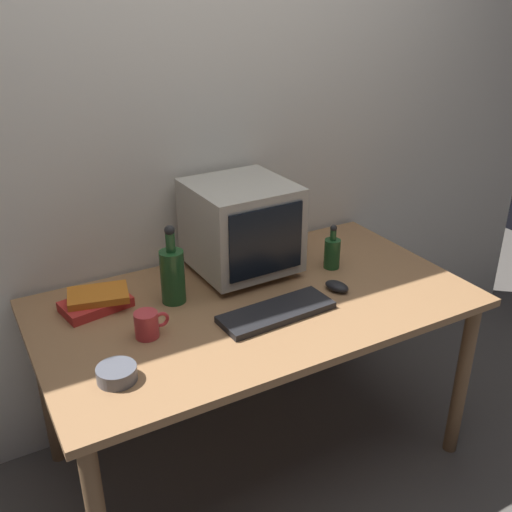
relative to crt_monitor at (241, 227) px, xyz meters
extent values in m
plane|color=#56514C|center=(-0.07, -0.24, -0.94)|extent=(6.00, 6.00, 0.00)
cube|color=silver|center=(-0.07, 0.26, 0.31)|extent=(4.00, 0.08, 2.50)
cube|color=#9E7047|center=(-0.07, -0.24, -0.21)|extent=(1.60, 0.89, 0.03)
cylinder|color=brown|center=(0.67, -0.63, -0.58)|extent=(0.06, 0.06, 0.72)
cylinder|color=brown|center=(-0.81, 0.14, -0.58)|extent=(0.06, 0.06, 0.72)
cylinder|color=brown|center=(0.67, 0.14, -0.58)|extent=(0.06, 0.06, 0.72)
cube|color=#B2AD9E|center=(0.00, 0.00, -0.18)|extent=(0.29, 0.25, 0.03)
cube|color=#B2AD9E|center=(0.00, 0.00, 0.01)|extent=(0.39, 0.39, 0.34)
cube|color=black|center=(0.01, -0.19, 0.01)|extent=(0.31, 0.02, 0.27)
cube|color=black|center=(-0.06, -0.37, -0.18)|extent=(0.43, 0.17, 0.02)
ellipsoid|color=black|center=(0.24, -0.33, -0.17)|extent=(0.09, 0.11, 0.04)
cylinder|color=#1E4C23|center=(-0.34, -0.10, -0.09)|extent=(0.09, 0.09, 0.20)
cylinder|color=#1E4C23|center=(-0.34, -0.10, 0.04)|extent=(0.03, 0.03, 0.07)
sphere|color=#262626|center=(-0.34, -0.10, 0.09)|extent=(0.04, 0.04, 0.04)
cylinder|color=#1E4C23|center=(0.34, -0.16, -0.13)|extent=(0.07, 0.07, 0.12)
cylinder|color=#1E4C23|center=(0.34, -0.16, -0.05)|extent=(0.03, 0.03, 0.04)
sphere|color=#262626|center=(0.34, -0.16, -0.02)|extent=(0.03, 0.03, 0.03)
cube|color=red|center=(-0.60, -0.02, -0.17)|extent=(0.26, 0.18, 0.04)
cube|color=orange|center=(-0.59, -0.01, -0.14)|extent=(0.24, 0.19, 0.03)
cylinder|color=#CC383D|center=(-0.50, -0.28, -0.15)|extent=(0.08, 0.08, 0.09)
torus|color=#CC383D|center=(-0.45, -0.28, -0.14)|extent=(0.06, 0.01, 0.06)
cylinder|color=#595B66|center=(-0.66, -0.46, -0.17)|extent=(0.12, 0.12, 0.04)
camera|label=1|loc=(-0.99, -1.89, 0.88)|focal=40.87mm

